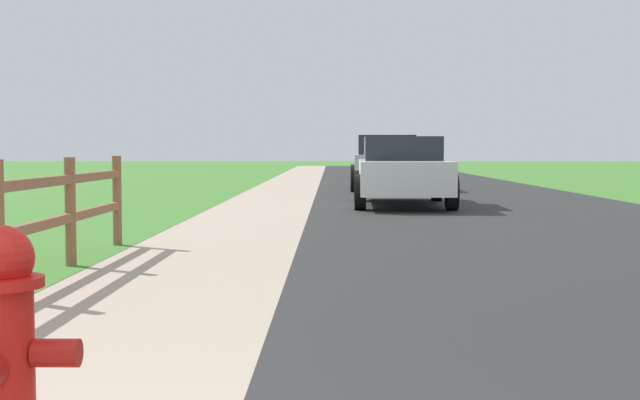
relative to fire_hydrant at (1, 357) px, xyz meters
name	(u,v)px	position (x,y,z in m)	size (l,w,h in m)	color
ground_plane	(318,188)	(0.71, 23.64, -0.47)	(120.00, 120.00, 0.00)	#427C2F
road_asphalt	(425,185)	(4.21, 25.64, -0.46)	(7.00, 66.00, 0.01)	#292929
curb_concrete	(229,185)	(-2.29, 25.64, -0.46)	(6.00, 66.00, 0.01)	tan
grass_verge	(184,185)	(-3.79, 25.64, -0.46)	(5.00, 66.00, 0.00)	#427C2F
fire_hydrant	(1,357)	(0.00, 0.00, 0.00)	(0.53, 0.45, 0.92)	red
parked_suv_white	(402,171)	(2.60, 15.29, 0.26)	(2.07, 4.91, 1.44)	white
parked_car_silver	(386,162)	(2.70, 22.33, 0.34)	(2.13, 4.73, 1.58)	#B7BABF
parked_car_red	(384,161)	(3.25, 32.34, 0.25)	(2.04, 4.52, 1.36)	maroon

